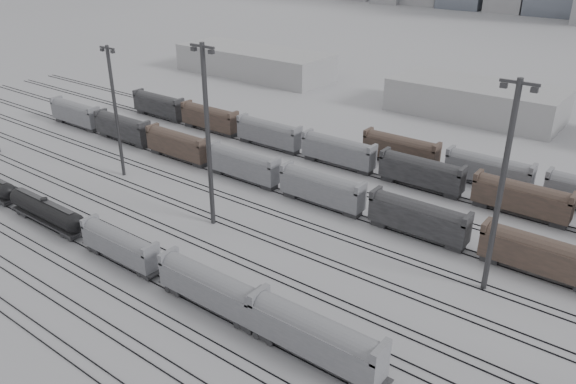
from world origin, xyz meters
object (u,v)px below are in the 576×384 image
Objects in this scene: tank_car_b at (46,210)px; hopper_car_c at (315,335)px; hopper_car_a at (120,244)px; hopper_car_b at (210,286)px; light_mast_c at (208,133)px.

tank_car_b is 1.13× the size of hopper_car_c.
hopper_car_c is at bearing 0.00° from tank_car_b.
hopper_car_a is 16.83m from hopper_car_b.
hopper_car_b is at bearing -180.00° from hopper_car_c.
hopper_car_c is at bearing 0.00° from hopper_car_a.
tank_car_b is 0.64× the size of light_mast_c.
hopper_car_a is at bearing -96.80° from light_mast_c.
hopper_car_b reaches higher than tank_car_b.
hopper_car_b is 0.93× the size of hopper_car_c.
tank_car_b is at bearing 180.00° from hopper_car_c.
hopper_car_b is (34.62, -0.00, 0.70)m from tank_car_b.
hopper_car_b is at bearing -46.53° from light_mast_c.
hopper_car_a is 31.87m from hopper_car_c.
hopper_car_c is (49.66, 0.00, 0.93)m from tank_car_b.
light_mast_c reaches higher than tank_car_b.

